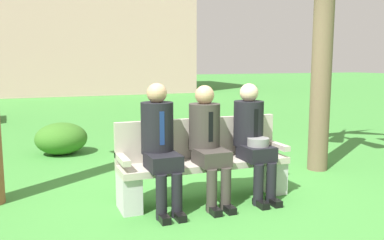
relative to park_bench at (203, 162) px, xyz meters
name	(u,v)px	position (x,y,z in m)	size (l,w,h in m)	color
ground_plane	(207,194)	(0.10, 0.11, -0.42)	(80.00, 80.00, 0.00)	#3E8636
park_bench	(203,162)	(0.00, 0.00, 0.00)	(1.92, 0.44, 0.90)	#B7AD9E
seated_man_left	(160,140)	(-0.54, -0.12, 0.31)	(0.34, 0.72, 1.32)	black
seated_man_middle	(208,138)	(0.00, -0.13, 0.29)	(0.34, 0.72, 1.28)	#38332D
seated_man_right	(252,135)	(0.54, -0.13, 0.30)	(0.34, 0.72, 1.29)	black
shrub_near_bench	(61,138)	(-1.32, 2.91, -0.16)	(0.85, 0.78, 0.53)	#376F22
building_backdrop	(41,5)	(-1.01, 17.86, 3.87)	(14.32, 7.36, 8.53)	#CFA19A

